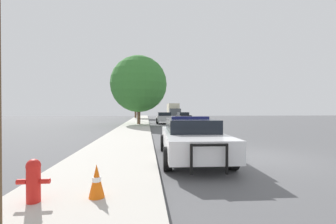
% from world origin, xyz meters
% --- Properties ---
extents(ground_plane, '(110.00, 110.00, 0.00)m').
position_xyz_m(ground_plane, '(0.00, 0.00, 0.00)').
color(ground_plane, '#565659').
extents(sidewalk_left, '(3.00, 110.00, 0.13)m').
position_xyz_m(sidewalk_left, '(-5.10, 0.00, 0.07)').
color(sidewalk_left, '#BCB7AD').
rests_on(sidewalk_left, ground_plane).
extents(police_car, '(2.27, 5.27, 1.50)m').
position_xyz_m(police_car, '(-2.32, 0.07, 0.76)').
color(police_car, white).
rests_on(police_car, ground_plane).
extents(fire_hydrant, '(0.55, 0.24, 0.76)m').
position_xyz_m(fire_hydrant, '(-5.89, -3.77, 0.53)').
color(fire_hydrant, red).
rests_on(fire_hydrant, sidewalk_left).
extents(traffic_light, '(3.67, 0.35, 5.55)m').
position_xyz_m(traffic_light, '(-3.49, 23.84, 4.03)').
color(traffic_light, '#424247').
rests_on(traffic_light, sidewalk_left).
extents(car_background_oncoming, '(2.22, 4.62, 1.32)m').
position_xyz_m(car_background_oncoming, '(2.34, 29.89, 0.71)').
color(car_background_oncoming, black).
rests_on(car_background_oncoming, ground_plane).
extents(car_background_midblock, '(2.07, 3.95, 1.43)m').
position_xyz_m(car_background_midblock, '(-1.70, 20.12, 0.77)').
color(car_background_midblock, '#B7B7BC').
rests_on(car_background_midblock, ground_plane).
extents(box_truck, '(2.61, 7.49, 3.15)m').
position_xyz_m(box_truck, '(2.12, 42.46, 1.67)').
color(box_truck, '#474C51').
rests_on(box_truck, ground_plane).
extents(tree_sidewalk_far, '(4.99, 4.99, 7.63)m').
position_xyz_m(tree_sidewalk_far, '(-6.07, 37.21, 5.25)').
color(tree_sidewalk_far, brown).
rests_on(tree_sidewalk_far, sidewalk_left).
extents(tree_sidewalk_mid, '(6.38, 6.38, 7.72)m').
position_xyz_m(tree_sidewalk_mid, '(-4.79, 17.73, 4.66)').
color(tree_sidewalk_mid, brown).
rests_on(tree_sidewalk_mid, sidewalk_left).
extents(traffic_cone, '(0.29, 0.29, 0.61)m').
position_xyz_m(traffic_cone, '(-4.84, -3.65, 0.44)').
color(traffic_cone, orange).
rests_on(traffic_cone, sidewalk_left).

